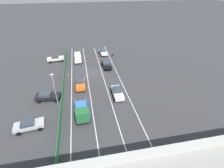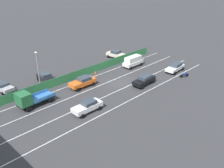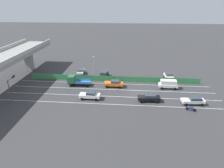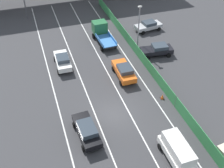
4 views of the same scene
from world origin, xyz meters
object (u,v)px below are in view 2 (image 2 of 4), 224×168
car_sedan_white (175,67)px  street_lamp (38,67)px  parked_sedan_dark (46,77)px  parked_sedan_cream (116,54)px  parked_wagon_silver (3,86)px  car_sedan_black (144,80)px  flatbed_truck_blue (29,99)px  car_hatchback_white (88,106)px  traffic_cone (95,72)px  motorcycle (184,75)px  car_van_white (133,61)px  car_taxi_orange (83,82)px

car_sedan_white → street_lamp: size_ratio=0.72×
car_sedan_white → parked_sedan_dark: car_sedan_white is taller
parked_sedan_cream → parked_wagon_silver: size_ratio=1.02×
parked_sedan_cream → parked_wagon_silver: (1.80, 24.76, -0.09)m
car_sedan_black → flatbed_truck_blue: 19.10m
car_hatchback_white → traffic_cone: bearing=-46.2°
street_lamp → car_sedan_black: bearing=-128.8°
car_sedan_black → flatbed_truck_blue: bearing=68.9°
car_hatchback_white → motorcycle: (-3.22, -20.49, -0.46)m
flatbed_truck_blue → parked_wagon_silver: 7.95m
parked_sedan_cream → traffic_cone: 9.82m
traffic_cone → car_van_white: bearing=-107.8°
car_sedan_white → car_taxi_orange: size_ratio=1.01×
car_hatchback_white → parked_wagon_silver: (14.79, 5.61, -0.06)m
car_sedan_white → motorcycle: bearing=155.8°
car_van_white → parked_wagon_silver: 24.79m
parked_sedan_cream → parked_sedan_dark: size_ratio=0.98×
car_hatchback_white → street_lamp: size_ratio=0.69×
car_sedan_black → car_van_white: (7.02, -5.22, 0.31)m
car_sedan_white → parked_sedan_dark: bearing=56.6°
car_van_white → car_sedan_black: bearing=143.4°
car_sedan_black → car_van_white: car_van_white is taller
motorcycle → traffic_cone: bearing=39.5°
car_sedan_black → motorcycle: (-3.21, -7.79, -0.45)m
car_hatchback_white → motorcycle: car_hatchback_white is taller
motorcycle → parked_sedan_dark: 25.04m
flatbed_truck_blue → car_sedan_black: bearing=-111.1°
parked_sedan_cream → traffic_cone: (-3.42, 9.18, -0.64)m
car_van_white → parked_sedan_dark: size_ratio=0.98×
car_hatchback_white → motorcycle: 20.75m
car_sedan_black → traffic_cone: car_sedan_black is taller
car_sedan_white → parked_wagon_silver: car_sedan_white is taller
parked_sedan_cream → parked_sedan_dark: parked_sedan_cream is taller
car_hatchback_white → flatbed_truck_blue: bearing=36.7°
car_hatchback_white → parked_sedan_cream: parked_sedan_cream is taller
car_taxi_orange → motorcycle: size_ratio=2.51×
car_van_white → street_lamp: street_lamp is taller
parked_sedan_dark → car_taxi_orange: bearing=-151.6°
flatbed_truck_blue → parked_sedan_dark: flatbed_truck_blue is taller
car_van_white → motorcycle: size_ratio=2.43×
car_hatchback_white → parked_sedan_dark: car_hatchback_white is taller
car_sedan_black → street_lamp: street_lamp is taller
car_sedan_black → traffic_cone: 9.97m
car_sedan_white → street_lamp: (11.44, 22.69, 3.13)m
motorcycle → parked_sedan_dark: (16.18, 19.11, 0.43)m
street_lamp → motorcycle: bearing=-123.5°
car_taxi_orange → car_sedan_white: bearing=-113.1°
motorcycle → street_lamp: street_lamp is taller
car_taxi_orange → parked_sedan_dark: bearing=28.4°
flatbed_truck_blue → motorcycle: size_ratio=3.03×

